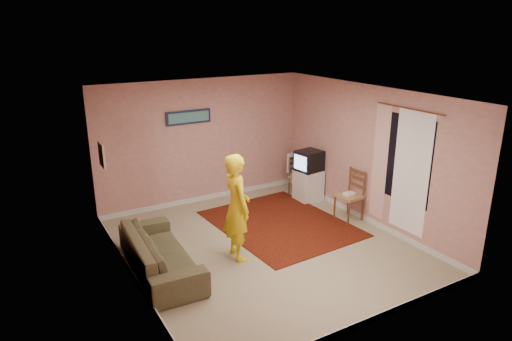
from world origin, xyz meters
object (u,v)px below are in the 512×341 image
tv_cabinet (308,185)px  crt_tv (309,161)px  chair_a (300,172)px  person (237,207)px  sofa (160,253)px  chair_b (350,190)px

tv_cabinet → crt_tv: (-0.01, -0.00, 0.54)m
crt_tv → chair_a: (0.02, 0.33, -0.34)m
person → sofa: bearing=86.9°
chair_b → sofa: chair_b is taller
chair_b → person: bearing=-87.5°
chair_b → chair_a: bearing=178.5°
chair_a → crt_tv: bearing=-111.9°
tv_cabinet → person: 2.97m
sofa → person: (1.24, -0.19, 0.56)m
crt_tv → chair_a: bearing=79.4°
chair_a → person: 3.13m
crt_tv → chair_b: 1.28m
chair_a → tv_cabinet: bearing=-111.0°
tv_cabinet → chair_b: (0.05, -1.25, 0.28)m
tv_cabinet → crt_tv: size_ratio=1.17×
sofa → tv_cabinet: bearing=-67.8°
chair_b → tv_cabinet: bearing=179.3°
tv_cabinet → chair_b: bearing=-87.7°
crt_tv → person: bearing=-157.1°
sofa → person: size_ratio=1.21×
chair_a → chair_b: chair_b is taller
chair_b → person: size_ratio=0.31×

